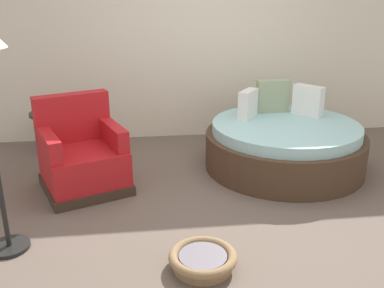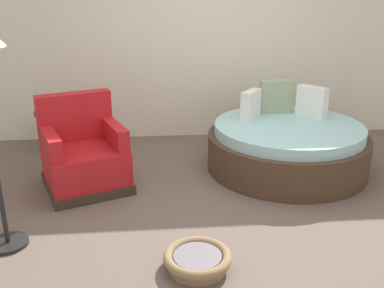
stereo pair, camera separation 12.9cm
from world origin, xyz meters
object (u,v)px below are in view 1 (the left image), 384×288
object	(u,v)px
red_armchair	(82,157)
round_daybed	(284,145)
side_table	(48,120)
pet_basket	(203,259)

from	to	relation	value
red_armchair	round_daybed	bearing A→B (deg)	6.99
round_daybed	side_table	distance (m)	2.88
round_daybed	pet_basket	size ratio (longest dim) A/B	3.53
pet_basket	round_daybed	bearing A→B (deg)	56.25
round_daybed	pet_basket	world-z (taller)	round_daybed
red_armchair	pet_basket	bearing A→B (deg)	-56.19
red_armchair	pet_basket	distance (m)	1.86
red_armchair	side_table	distance (m)	1.22
pet_basket	side_table	xyz separation A→B (m)	(-1.55, 2.63, 0.35)
red_armchair	side_table	world-z (taller)	red_armchair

